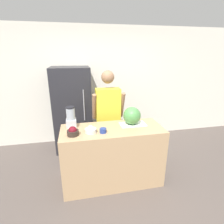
% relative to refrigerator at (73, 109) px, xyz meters
% --- Properties ---
extents(ground_plane, '(14.00, 14.00, 0.00)m').
position_rel_refrigerator_xyz_m(ground_plane, '(0.60, -1.58, -0.88)').
color(ground_plane, '#564C47').
extents(wall_back, '(8.00, 0.06, 2.60)m').
position_rel_refrigerator_xyz_m(wall_back, '(0.60, 0.38, 0.42)').
color(wall_back, silver).
rests_on(wall_back, ground_plane).
extents(counter_island, '(1.54, 0.63, 0.94)m').
position_rel_refrigerator_xyz_m(counter_island, '(0.60, -1.27, -0.41)').
color(counter_island, tan).
rests_on(counter_island, ground_plane).
extents(refrigerator, '(0.77, 0.68, 1.76)m').
position_rel_refrigerator_xyz_m(refrigerator, '(0.00, 0.00, 0.00)').
color(refrigerator, '#232328').
rests_on(refrigerator, ground_plane).
extents(person, '(0.58, 0.27, 1.74)m').
position_rel_refrigerator_xyz_m(person, '(0.65, -0.65, 0.01)').
color(person, '#4C608C').
rests_on(person, ground_plane).
extents(cutting_board, '(0.40, 0.23, 0.01)m').
position_rel_refrigerator_xyz_m(cutting_board, '(0.95, -1.19, 0.07)').
color(cutting_board, white).
rests_on(cutting_board, counter_island).
extents(watermelon, '(0.27, 0.27, 0.27)m').
position_rel_refrigerator_xyz_m(watermelon, '(0.93, -1.19, 0.21)').
color(watermelon, '#4C8C47').
rests_on(watermelon, cutting_board).
extents(bowl_cherries, '(0.16, 0.16, 0.13)m').
position_rel_refrigerator_xyz_m(bowl_cherries, '(0.02, -1.39, 0.11)').
color(bowl_cherries, '#2D231E').
rests_on(bowl_cherries, counter_island).
extents(bowl_cream, '(0.16, 0.16, 0.11)m').
position_rel_refrigerator_xyz_m(bowl_cream, '(0.27, -1.35, 0.10)').
color(bowl_cream, beige).
rests_on(bowl_cream, counter_island).
extents(bowl_small_blue, '(0.10, 0.10, 0.07)m').
position_rel_refrigerator_xyz_m(bowl_small_blue, '(0.44, -1.39, 0.09)').
color(bowl_small_blue, navy).
rests_on(bowl_small_blue, counter_island).
extents(blender, '(0.15, 0.15, 0.32)m').
position_rel_refrigerator_xyz_m(blender, '(-0.00, -1.07, 0.21)').
color(blender, '#B7B7BC').
rests_on(blender, counter_island).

